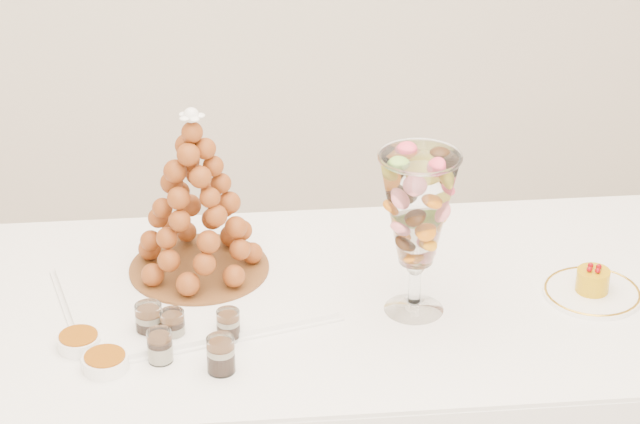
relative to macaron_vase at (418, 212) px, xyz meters
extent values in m
cube|color=white|center=(-0.14, 0.07, -0.25)|extent=(2.18, 0.98, 0.01)
cube|color=white|center=(-0.48, 0.13, -0.23)|extent=(0.62, 0.51, 0.02)
cylinder|color=white|center=(0.00, 0.00, -0.23)|extent=(0.13, 0.13, 0.02)
cylinder|color=white|center=(0.00, 0.00, -0.18)|extent=(0.03, 0.03, 0.09)
sphere|color=white|center=(0.00, 0.00, -0.13)|extent=(0.04, 0.04, 0.04)
cylinder|color=white|center=(0.41, 0.00, -0.24)|extent=(0.22, 0.22, 0.01)
cylinder|color=white|center=(-0.58, -0.02, -0.20)|extent=(0.07, 0.07, 0.08)
cylinder|color=white|center=(-0.53, -0.04, -0.21)|extent=(0.06, 0.06, 0.07)
cylinder|color=white|center=(-0.41, -0.05, -0.21)|extent=(0.05, 0.05, 0.07)
cylinder|color=white|center=(-0.56, -0.11, -0.21)|extent=(0.06, 0.06, 0.07)
cylinder|color=white|center=(-0.44, -0.17, -0.20)|extent=(0.06, 0.06, 0.08)
cylinder|color=white|center=(-0.73, -0.04, -0.23)|extent=(0.09, 0.09, 0.03)
cylinder|color=white|center=(-0.67, -0.13, -0.23)|extent=(0.09, 0.09, 0.03)
cylinder|color=brown|center=(-0.46, 0.21, -0.22)|extent=(0.32, 0.32, 0.01)
cone|color=brown|center=(-0.46, 0.21, -0.02)|extent=(0.33, 0.33, 0.39)
sphere|color=white|center=(-0.46, 0.21, 0.16)|extent=(0.04, 0.04, 0.04)
cylinder|color=#C39009|center=(0.41, 0.00, -0.21)|extent=(0.07, 0.07, 0.05)
sphere|color=maroon|center=(0.42, 0.00, -0.17)|extent=(0.01, 0.01, 0.01)
sphere|color=maroon|center=(0.40, 0.01, -0.17)|extent=(0.01, 0.01, 0.01)
sphere|color=maroon|center=(0.40, 0.00, -0.17)|extent=(0.01, 0.01, 0.01)
sphere|color=maroon|center=(0.41, -0.01, -0.17)|extent=(0.01, 0.01, 0.01)
camera|label=1|loc=(-0.56, -2.27, 1.23)|focal=70.00mm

